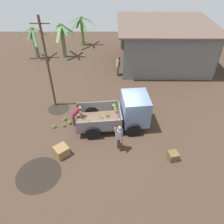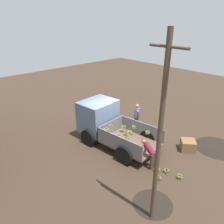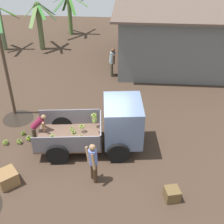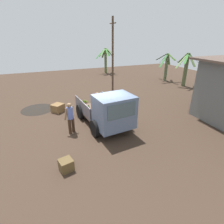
{
  "view_description": "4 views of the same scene",
  "coord_description": "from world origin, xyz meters",
  "px_view_note": "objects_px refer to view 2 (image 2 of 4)",
  "views": [
    {
      "loc": [
        -0.36,
        -9.64,
        9.0
      ],
      "look_at": [
        -0.36,
        0.36,
        1.1
      ],
      "focal_mm": 35.0,
      "sensor_mm": 36.0,
      "label": 1
    },
    {
      "loc": [
        -7.23,
        7.09,
        6.11
      ],
      "look_at": [
        0.56,
        -0.09,
        1.44
      ],
      "focal_mm": 35.0,
      "sensor_mm": 36.0,
      "label": 2
    },
    {
      "loc": [
        1.27,
        -9.54,
        8.44
      ],
      "look_at": [
        0.56,
        0.66,
        1.56
      ],
      "focal_mm": 50.0,
      "sensor_mm": 36.0,
      "label": 3
    },
    {
      "loc": [
        8.31,
        -2.53,
        4.78
      ],
      "look_at": [
        0.53,
        0.59,
        1.03
      ],
      "focal_mm": 28.0,
      "sensor_mm": 36.0,
      "label": 4
    }
  ],
  "objects_px": {
    "utility_pole": "(160,136)",
    "cargo_truck": "(103,121)",
    "person_worker_loading": "(149,152)",
    "banana_bunch_on_ground_2": "(159,177)",
    "wooden_crate_1": "(113,110)",
    "banana_bunch_on_ground_1": "(157,169)",
    "banana_bunch_on_ground_0": "(166,170)",
    "person_foreground_visitor": "(137,116)",
    "banana_bunch_on_ground_3": "(180,176)",
    "wooden_crate_0": "(188,145)"
  },
  "relations": [
    {
      "from": "utility_pole",
      "to": "person_foreground_visitor",
      "type": "relative_size",
      "value": 3.56
    },
    {
      "from": "banana_bunch_on_ground_0",
      "to": "banana_bunch_on_ground_1",
      "type": "distance_m",
      "value": 0.4
    },
    {
      "from": "banana_bunch_on_ground_2",
      "to": "banana_bunch_on_ground_3",
      "type": "relative_size",
      "value": 0.96
    },
    {
      "from": "cargo_truck",
      "to": "person_worker_loading",
      "type": "xyz_separation_m",
      "value": [
        -3.14,
        0.11,
        -0.34
      ]
    },
    {
      "from": "utility_pole",
      "to": "banana_bunch_on_ground_0",
      "type": "height_order",
      "value": "utility_pole"
    },
    {
      "from": "person_worker_loading",
      "to": "banana_bunch_on_ground_3",
      "type": "height_order",
      "value": "person_worker_loading"
    },
    {
      "from": "cargo_truck",
      "to": "banana_bunch_on_ground_2",
      "type": "distance_m",
      "value": 4.11
    },
    {
      "from": "wooden_crate_1",
      "to": "banana_bunch_on_ground_1",
      "type": "bearing_deg",
      "value": 154.34
    },
    {
      "from": "banana_bunch_on_ground_2",
      "to": "wooden_crate_1",
      "type": "xyz_separation_m",
      "value": [
        6.15,
        -3.12,
        0.13
      ]
    },
    {
      "from": "wooden_crate_0",
      "to": "banana_bunch_on_ground_2",
      "type": "bearing_deg",
      "value": 96.69
    },
    {
      "from": "utility_pole",
      "to": "wooden_crate_0",
      "type": "height_order",
      "value": "utility_pole"
    },
    {
      "from": "banana_bunch_on_ground_1",
      "to": "utility_pole",
      "type": "bearing_deg",
      "value": 122.73
    },
    {
      "from": "wooden_crate_0",
      "to": "cargo_truck",
      "type": "bearing_deg",
      "value": 33.05
    },
    {
      "from": "cargo_truck",
      "to": "wooden_crate_1",
      "type": "xyz_separation_m",
      "value": [
        2.18,
        -2.67,
        -0.87
      ]
    },
    {
      "from": "person_worker_loading",
      "to": "wooden_crate_1",
      "type": "bearing_deg",
      "value": -41.48
    },
    {
      "from": "banana_bunch_on_ground_2",
      "to": "banana_bunch_on_ground_3",
      "type": "bearing_deg",
      "value": -127.89
    },
    {
      "from": "banana_bunch_on_ground_2",
      "to": "utility_pole",
      "type": "bearing_deg",
      "value": 119.26
    },
    {
      "from": "banana_bunch_on_ground_0",
      "to": "banana_bunch_on_ground_1",
      "type": "relative_size",
      "value": 0.93
    },
    {
      "from": "utility_pole",
      "to": "wooden_crate_1",
      "type": "xyz_separation_m",
      "value": [
        7.07,
        -4.77,
        -2.83
      ]
    },
    {
      "from": "banana_bunch_on_ground_2",
      "to": "banana_bunch_on_ground_1",
      "type": "bearing_deg",
      "value": -43.91
    },
    {
      "from": "person_foreground_visitor",
      "to": "banana_bunch_on_ground_1",
      "type": "distance_m",
      "value": 3.78
    },
    {
      "from": "person_foreground_visitor",
      "to": "banana_bunch_on_ground_1",
      "type": "height_order",
      "value": "person_foreground_visitor"
    },
    {
      "from": "cargo_truck",
      "to": "person_worker_loading",
      "type": "relative_size",
      "value": 3.39
    },
    {
      "from": "person_foreground_visitor",
      "to": "banana_bunch_on_ground_2",
      "type": "bearing_deg",
      "value": -67.68
    },
    {
      "from": "person_worker_loading",
      "to": "banana_bunch_on_ground_2",
      "type": "height_order",
      "value": "person_worker_loading"
    },
    {
      "from": "wooden_crate_0",
      "to": "wooden_crate_1",
      "type": "bearing_deg",
      "value": -3.0
    },
    {
      "from": "person_foreground_visitor",
      "to": "banana_bunch_on_ground_0",
      "type": "xyz_separation_m",
      "value": [
        -3.36,
        1.86,
        -0.8
      ]
    },
    {
      "from": "banana_bunch_on_ground_0",
      "to": "utility_pole",
      "type": "bearing_deg",
      "value": 113.19
    },
    {
      "from": "utility_pole",
      "to": "cargo_truck",
      "type": "bearing_deg",
      "value": -23.29
    },
    {
      "from": "person_foreground_visitor",
      "to": "utility_pole",
      "type": "bearing_deg",
      "value": -75.38
    },
    {
      "from": "wooden_crate_1",
      "to": "utility_pole",
      "type": "bearing_deg",
      "value": 145.99
    },
    {
      "from": "banana_bunch_on_ground_1",
      "to": "banana_bunch_on_ground_3",
      "type": "distance_m",
      "value": 0.95
    },
    {
      "from": "banana_bunch_on_ground_2",
      "to": "wooden_crate_1",
      "type": "height_order",
      "value": "wooden_crate_1"
    },
    {
      "from": "banana_bunch_on_ground_0",
      "to": "banana_bunch_on_ground_2",
      "type": "bearing_deg",
      "value": 93.3
    },
    {
      "from": "person_worker_loading",
      "to": "banana_bunch_on_ground_1",
      "type": "xyz_separation_m",
      "value": [
        -0.47,
        0.01,
        -0.64
      ]
    },
    {
      "from": "banana_bunch_on_ground_2",
      "to": "banana_bunch_on_ground_3",
      "type": "distance_m",
      "value": 0.87
    },
    {
      "from": "banana_bunch_on_ground_0",
      "to": "banana_bunch_on_ground_2",
      "type": "relative_size",
      "value": 1.02
    },
    {
      "from": "banana_bunch_on_ground_1",
      "to": "wooden_crate_1",
      "type": "height_order",
      "value": "wooden_crate_1"
    },
    {
      "from": "person_worker_loading",
      "to": "wooden_crate_0",
      "type": "distance_m",
      "value": 2.57
    },
    {
      "from": "utility_pole",
      "to": "wooden_crate_1",
      "type": "height_order",
      "value": "utility_pole"
    },
    {
      "from": "cargo_truck",
      "to": "person_foreground_visitor",
      "type": "distance_m",
      "value": 2.07
    },
    {
      "from": "cargo_truck",
      "to": "banana_bunch_on_ground_2",
      "type": "relative_size",
      "value": 18.51
    },
    {
      "from": "cargo_truck",
      "to": "banana_bunch_on_ground_3",
      "type": "distance_m",
      "value": 4.61
    },
    {
      "from": "person_worker_loading",
      "to": "wooden_crate_1",
      "type": "distance_m",
      "value": 6.03
    },
    {
      "from": "person_foreground_visitor",
      "to": "wooden_crate_1",
      "type": "distance_m",
      "value": 2.92
    },
    {
      "from": "cargo_truck",
      "to": "banana_bunch_on_ground_0",
      "type": "height_order",
      "value": "cargo_truck"
    },
    {
      "from": "wooden_crate_0",
      "to": "banana_bunch_on_ground_0",
      "type": "bearing_deg",
      "value": 97.57
    },
    {
      "from": "wooden_crate_0",
      "to": "person_worker_loading",
      "type": "bearing_deg",
      "value": 78.71
    },
    {
      "from": "banana_bunch_on_ground_0",
      "to": "person_foreground_visitor",
      "type": "bearing_deg",
      "value": -28.93
    },
    {
      "from": "banana_bunch_on_ground_0",
      "to": "banana_bunch_on_ground_1",
      "type": "bearing_deg",
      "value": 37.06
    }
  ]
}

